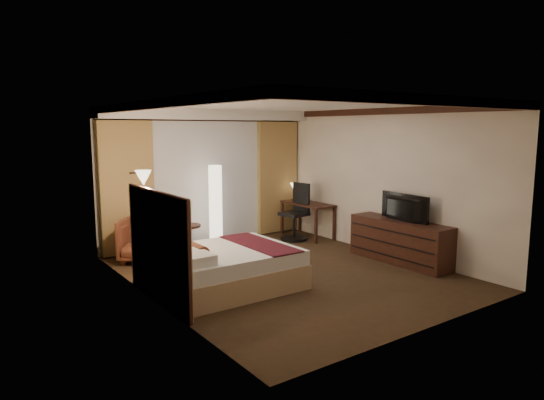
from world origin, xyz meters
TOP-DOWN VIEW (x-y plane):
  - floor at (0.00, 0.00)m, footprint 4.50×5.50m
  - ceiling at (0.00, 0.00)m, footprint 4.50×5.50m
  - back_wall at (0.00, 2.75)m, footprint 4.50×0.02m
  - left_wall at (-2.25, 0.00)m, footprint 0.02×5.50m
  - right_wall at (2.25, 0.00)m, footprint 0.02×5.50m
  - crown_molding at (0.00, 0.00)m, footprint 4.50×5.50m
  - soffit at (0.00, 2.50)m, footprint 4.50×0.50m
  - curtain_sheer at (0.00, 2.67)m, footprint 2.48×0.04m
  - curtain_left_drape at (-1.70, 2.61)m, footprint 1.00×0.14m
  - curtain_right_drape at (1.70, 2.61)m, footprint 1.00×0.14m
  - wall_sconce at (-2.09, 0.69)m, footprint 0.24×0.24m
  - bed at (-1.19, -0.09)m, footprint 2.00×1.56m
  - headboard at (-2.20, -0.09)m, footprint 0.12×1.86m
  - armchair at (-1.59, 1.98)m, footprint 1.14×1.13m
  - side_table at (-0.76, 2.07)m, footprint 0.49×0.49m
  - floor_lamp at (-0.09, 2.19)m, footprint 0.34×0.34m
  - desk at (1.95, 1.83)m, footprint 0.55×1.26m
  - desk_lamp at (1.95, 2.31)m, footprint 0.18×0.18m
  - office_chair at (1.54, 1.78)m, footprint 0.66×0.66m
  - dresser at (2.00, -0.65)m, footprint 0.50×1.92m
  - television at (1.97, -0.65)m, footprint 0.71×1.11m

SIDE VIEW (x-z plane):
  - floor at x=0.00m, z-range -0.01..0.01m
  - side_table at x=-0.76m, z-range 0.00..0.54m
  - bed at x=-1.19m, z-range 0.00..0.59m
  - dresser at x=2.00m, z-range 0.00..0.75m
  - desk at x=1.95m, z-range 0.00..0.75m
  - armchair at x=-1.59m, z-range 0.00..0.86m
  - office_chair at x=1.54m, z-range 0.00..1.20m
  - headboard at x=-2.20m, z-range 0.00..1.50m
  - floor_lamp at x=-0.09m, z-range 0.00..1.64m
  - desk_lamp at x=1.95m, z-range 0.75..1.09m
  - television at x=1.97m, z-range 0.98..1.12m
  - curtain_sheer at x=0.00m, z-range 0.02..2.48m
  - curtain_left_drape at x=-1.70m, z-range 0.02..2.48m
  - curtain_right_drape at x=1.70m, z-range 0.02..2.48m
  - back_wall at x=0.00m, z-range 0.00..2.70m
  - left_wall at x=-2.25m, z-range 0.00..2.70m
  - right_wall at x=2.25m, z-range 0.00..2.70m
  - wall_sconce at x=-2.09m, z-range 1.50..1.74m
  - soffit at x=0.00m, z-range 2.50..2.70m
  - crown_molding at x=0.00m, z-range 2.58..2.70m
  - ceiling at x=0.00m, z-range 2.70..2.71m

